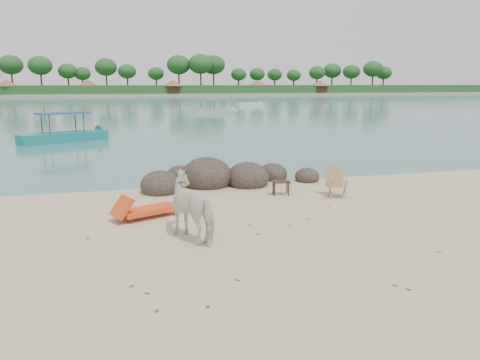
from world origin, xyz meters
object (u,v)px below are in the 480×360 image
object	(u,v)px
boulders	(219,178)
lounge_chair	(149,208)
cow	(196,207)
deck_chair	(338,183)
side_table	(281,189)
boat_near	(62,117)

from	to	relation	value
boulders	lounge_chair	bearing A→B (deg)	-127.54
cow	deck_chair	bearing A→B (deg)	-177.04
boulders	cow	world-z (taller)	cow
boulders	deck_chair	size ratio (longest dim) A/B	6.76
side_table	boat_near	bearing A→B (deg)	124.67
boulders	boat_near	size ratio (longest dim) A/B	1.06
boulders	deck_chair	world-z (taller)	boulders
boulders	deck_chair	distance (m)	4.26
boulders	boat_near	bearing A→B (deg)	112.93
side_table	lounge_chair	bearing A→B (deg)	-151.28
boat_near	side_table	bearing A→B (deg)	-94.35
boat_near	deck_chair	bearing A→B (deg)	-91.10
boulders	side_table	distance (m)	2.60
side_table	boat_near	distance (m)	19.28
side_table	deck_chair	distance (m)	1.80
cow	boat_near	xyz separation A→B (m)	(-4.71, 20.93, 0.73)
boat_near	cow	bearing A→B (deg)	-106.53
boulders	cow	xyz separation A→B (m)	(-1.79, -5.55, 0.50)
lounge_chair	boat_near	bearing A→B (deg)	78.40
cow	boat_near	bearing A→B (deg)	-103.14
side_table	deck_chair	xyz separation A→B (m)	(1.63, -0.73, 0.25)
side_table	boulders	bearing A→B (deg)	137.25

